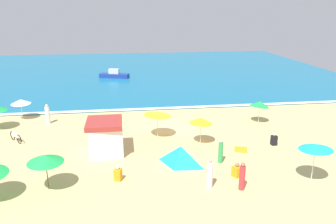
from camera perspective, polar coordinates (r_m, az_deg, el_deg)
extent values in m
plane|color=#D8B775|center=(27.52, -0.62, -3.33)|extent=(60.00, 60.00, 0.00)
cube|color=#146B93|center=(54.51, -4.34, 7.09)|extent=(60.00, 44.00, 0.10)
cube|color=white|center=(33.42, -1.97, 0.63)|extent=(57.00, 0.70, 0.01)
cube|color=white|center=(23.62, -10.74, -4.57)|extent=(2.48, 2.75, 2.04)
cube|color=#A5332D|center=(23.21, -10.91, -1.85)|extent=(2.43, 2.76, 0.33)
cylinder|color=silver|center=(24.88, 5.63, -3.26)|extent=(0.05, 0.05, 1.99)
cone|color=yellow|center=(24.61, 5.69, -1.45)|extent=(2.24, 2.23, 0.53)
cylinder|color=silver|center=(21.19, 23.70, -8.09)|extent=(0.05, 0.05, 2.29)
cone|color=#19B7C6|center=(20.79, 24.04, -5.49)|extent=(2.68, 2.68, 0.44)
cylinder|color=#4C3823|center=(19.83, -20.07, -9.75)|extent=(0.05, 0.05, 2.08)
cone|color=green|center=(19.47, -20.33, -7.49)|extent=(2.80, 2.79, 0.51)
cylinder|color=silver|center=(26.08, -1.79, -2.16)|extent=(0.05, 0.05, 2.03)
cone|color=yellow|center=(25.79, -1.81, -0.25)|extent=(2.41, 2.39, 0.48)
cylinder|color=silver|center=(32.99, -23.82, 0.36)|extent=(0.05, 0.05, 1.83)
cone|color=white|center=(32.80, -23.98, 1.64)|extent=(1.90, 1.91, 0.46)
cylinder|color=silver|center=(30.44, 15.39, -0.03)|extent=(0.05, 0.05, 1.90)
cone|color=green|center=(30.23, 15.51, 1.36)|extent=(2.09, 2.06, 0.65)
pyramid|color=#1999D8|center=(21.65, 2.23, -7.45)|extent=(2.75, 2.54, 1.29)
torus|color=black|center=(28.36, -25.14, -3.70)|extent=(0.51, 0.59, 0.72)
torus|color=black|center=(27.40, -24.21, -4.29)|extent=(0.51, 0.59, 0.72)
cube|color=white|center=(27.81, -24.74, -3.57)|extent=(0.61, 0.71, 0.36)
cylinder|color=white|center=(30.98, -19.96, -0.55)|extent=(0.54, 0.54, 1.50)
sphere|color=beige|center=(30.74, -20.13, 0.99)|extent=(0.26, 0.26, 0.26)
cylinder|color=white|center=(19.08, 7.17, -10.70)|extent=(0.48, 0.48, 1.58)
sphere|color=#DBA884|center=(18.68, 7.28, -8.27)|extent=(0.23, 0.23, 0.23)
cube|color=orange|center=(20.12, -8.58, -10.58)|extent=(0.52, 0.52, 0.72)
sphere|color=beige|center=(19.91, -8.64, -9.41)|extent=(0.23, 0.23, 0.23)
cylinder|color=red|center=(19.27, 12.61, -10.98)|extent=(0.45, 0.45, 1.43)
sphere|color=#9E6B47|center=(18.90, 12.77, -8.78)|extent=(0.25, 0.25, 0.25)
cube|color=orange|center=(20.75, 11.74, -9.96)|extent=(0.64, 0.64, 0.66)
sphere|color=#9E6B47|center=(20.55, 11.82, -8.87)|extent=(0.25, 0.25, 0.25)
cube|color=black|center=(25.95, 17.73, -4.65)|extent=(0.41, 0.41, 0.73)
sphere|color=beige|center=(25.78, 17.83, -3.67)|extent=(0.25, 0.25, 0.25)
cylinder|color=green|center=(22.13, 9.02, -6.91)|extent=(0.42, 0.42, 1.41)
sphere|color=beige|center=(21.82, 9.12, -4.97)|extent=(0.22, 0.22, 0.22)
cube|color=orange|center=(24.61, 12.41, -6.33)|extent=(1.20, 1.33, 0.01)
cube|color=navy|center=(49.12, -9.22, 6.19)|extent=(4.40, 2.44, 0.59)
cube|color=silver|center=(49.01, -9.25, 6.92)|extent=(1.63, 1.15, 0.68)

